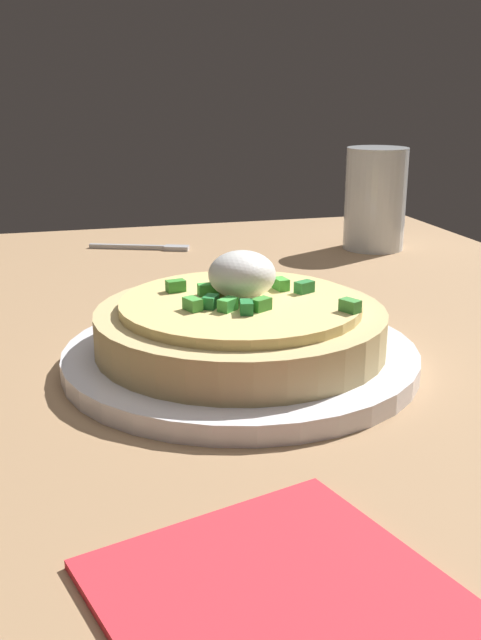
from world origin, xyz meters
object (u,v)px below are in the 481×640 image
plate (240,357)px  pizza (241,322)px  cup_near (375,203)px  napkin (280,600)px  fork (148,247)px

plate → pizza: size_ratio=1.23×
plate → cup_near: cup_near is taller
plate → napkin: (23.94, -5.05, -0.46)cm
fork → napkin: size_ratio=0.90×
plate → fork: bearing=-179.1°
cup_near → napkin: (56.04, -29.96, -5.10)cm
plate → pizza: 2.48cm
fork → cup_near: bearing=7.7°
pizza → fork: 38.55cm
pizza → napkin: size_ratio=1.57×
plate → cup_near: bearing=142.2°
plate → napkin: plate is taller
fork → napkin: bearing=-72.4°
fork → napkin: 62.57cm
pizza → fork: (-38.44, -0.59, -2.89)cm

